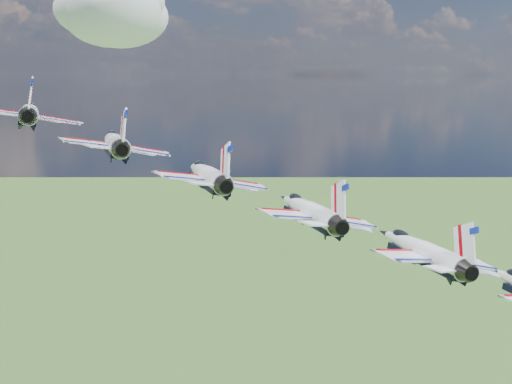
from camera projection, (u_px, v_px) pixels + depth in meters
name	position (u px, v px, depth m)	size (l,w,h in m)	color
cloud_far	(103.00, 5.00, 251.40)	(58.67, 46.10, 23.05)	white
jet_0	(30.00, 113.00, 73.65)	(11.06, 16.38, 4.89)	white
jet_1	(114.00, 142.00, 70.49)	(11.06, 16.38, 4.89)	white
jet_2	(206.00, 175.00, 67.34)	(11.06, 16.38, 4.89)	silver
jet_3	(308.00, 210.00, 64.19)	(11.06, 16.38, 4.89)	silver
jet_4	(420.00, 250.00, 61.04)	(11.06, 16.38, 4.89)	white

